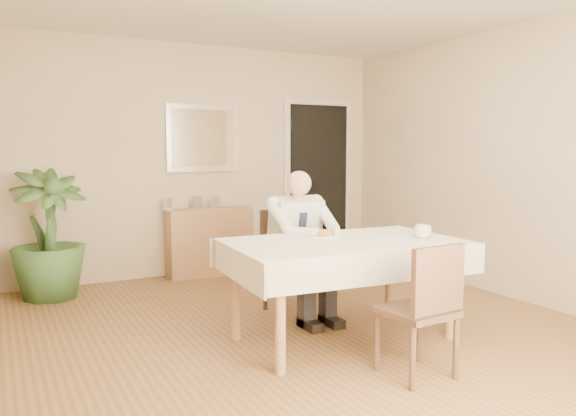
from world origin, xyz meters
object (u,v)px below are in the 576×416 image
chair_far (288,254)px  chair_near (425,304)px  sideboard (210,242)px  seated_man (304,238)px  dining_table (344,252)px  coffee_mug (423,232)px  potted_palm (48,234)px

chair_far → chair_near: chair_far is taller
chair_near → sideboard: bearing=88.7°
seated_man → sideboard: bearing=94.0°
dining_table → seated_man: bearing=93.7°
seated_man → sideboard: seated_man is taller
chair_near → sideboard: chair_near is taller
dining_table → seated_man: (-0.00, 0.59, 0.02)m
coffee_mug → sideboard: (-0.72, 2.73, -0.42)m
dining_table → seated_man: seated_man is taller
chair_near → dining_table: bearing=88.1°
seated_man → coffee_mug: 0.99m
coffee_mug → sideboard: size_ratio=0.14×
seated_man → potted_palm: 2.51m
sideboard → chair_near: bearing=-84.8°
chair_far → sideboard: size_ratio=0.94×
dining_table → chair_far: (-0.00, 0.88, -0.17)m
chair_far → potted_palm: size_ratio=0.72×
chair_far → sideboard: 1.67m
chair_far → chair_near: bearing=-82.3°
chair_far → sideboard: chair_far is taller
chair_near → sideboard: size_ratio=0.90×
chair_far → sideboard: (-0.14, 1.66, -0.12)m
chair_near → coffee_mug: same height
potted_palm → seated_man: bearing=-43.0°
sideboard → potted_palm: (-1.70, -0.23, 0.24)m
chair_near → seated_man: (-0.03, 1.45, 0.21)m
sideboard → potted_palm: size_ratio=0.76×
chair_near → potted_palm: (-1.87, 3.16, 0.14)m
chair_near → potted_palm: size_ratio=0.69×
seated_man → coffee_mug: (0.59, -0.78, 0.11)m
coffee_mug → sideboard: coffee_mug is taller
sideboard → potted_palm: potted_palm is taller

